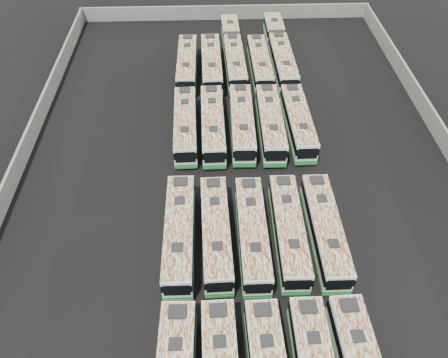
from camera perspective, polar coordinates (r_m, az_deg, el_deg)
ground at (r=43.95m, az=2.00°, el=-0.32°), size 140.00×140.00×0.00m
perimeter_wall at (r=43.17m, az=2.04°, el=0.71°), size 45.20×73.20×2.20m
bus_midfront_far_left at (r=37.73m, az=-5.81°, el=-7.05°), size 2.44×11.43×3.22m
bus_midfront_left at (r=37.66m, az=-1.05°, el=-6.99°), size 2.62×11.10×3.11m
bus_midfront_center at (r=37.67m, az=3.72°, el=-7.10°), size 2.36×11.09×3.12m
bus_midfront_right at (r=38.20m, az=8.42°, el=-6.65°), size 2.50×11.11×3.12m
bus_midfront_far_right at (r=38.78m, az=13.03°, el=-6.51°), size 2.37×11.16×3.14m
bus_midback_far_left at (r=48.31m, az=-5.06°, el=7.03°), size 2.66×11.25×3.15m
bus_midback_left at (r=48.16m, az=-1.48°, el=7.12°), size 2.57×11.47×3.22m
bus_midback_center at (r=48.40m, az=2.37°, el=7.32°), size 2.62×11.45×3.21m
bus_midback_right at (r=48.61m, az=6.07°, el=7.27°), size 2.57×11.45×3.22m
bus_midback_far_right at (r=49.24m, az=9.64°, el=7.36°), size 2.53×11.22×3.15m
bus_back_far_left at (r=58.88m, az=-4.84°, el=14.73°), size 2.48×11.23×3.16m
bus_back_left at (r=58.60m, az=-1.65°, el=14.76°), size 2.63×11.57×3.25m
bus_back_center at (r=61.52m, az=1.21°, el=16.28°), size 2.74×17.23×3.11m
bus_back_right at (r=59.00m, az=4.69°, el=14.78°), size 2.51×11.09×3.11m
bus_back_far_right at (r=62.11m, az=7.27°, el=16.29°), size 2.58×17.80×3.22m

